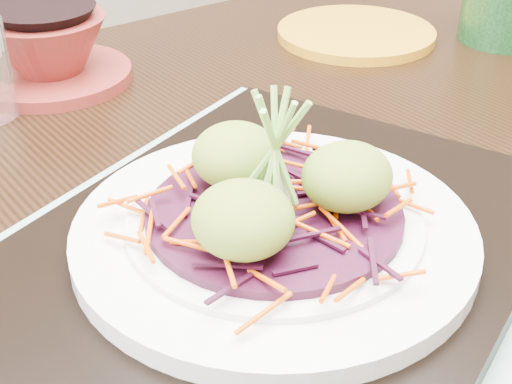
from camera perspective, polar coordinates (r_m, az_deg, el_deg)
dining_table at (r=0.61m, az=-3.57°, el=-9.92°), size 1.31×0.88×0.81m
placemat at (r=0.49m, az=1.41°, el=-5.89°), size 0.57×0.51×0.00m
serving_tray at (r=0.48m, az=1.42°, el=-4.84°), size 0.49×0.43×0.02m
white_plate at (r=0.47m, az=1.45°, el=-3.08°), size 0.27×0.27×0.02m
cabbage_bed at (r=0.46m, az=1.47°, el=-1.71°), size 0.17×0.17×0.01m
carrot_julienne at (r=0.46m, az=1.49°, el=-0.86°), size 0.20×0.20×0.01m
guacamole_scoops at (r=0.45m, az=1.57°, el=0.76°), size 0.15×0.13×0.05m
scallion_garnish at (r=0.44m, az=1.55°, el=3.06°), size 0.06×0.06×0.09m
terracotta_bowl_set at (r=0.79m, az=-16.21°, el=10.63°), size 0.17×0.17×0.07m
yellow_plate at (r=0.90m, az=7.99°, el=12.47°), size 0.24×0.24×0.01m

